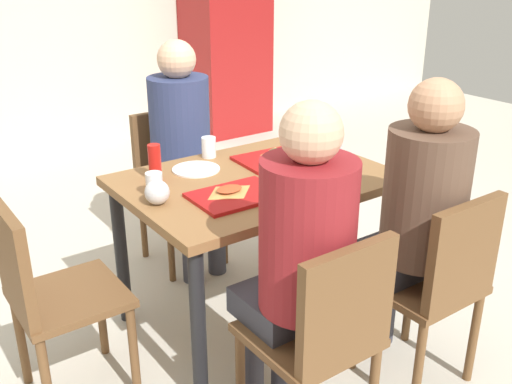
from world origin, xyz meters
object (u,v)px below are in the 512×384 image
chair_near_right (438,279)px  condiment_bottle (155,162)px  plastic_cup_c (154,184)px  foil_bundle (157,192)px  plastic_cup_a (209,147)px  paper_plate_center (196,169)px  pizza_slice_a (229,190)px  main_table (256,196)px  tray_red_far (275,159)px  soda_can (336,143)px  person_in_brown_jacket (416,209)px  person_far_side (184,139)px  drink_fridge (225,33)px  chair_near_left (324,332)px  person_in_red (300,250)px  paper_plate_near_edge (320,183)px  tray_red_near (236,196)px  chair_far_side (174,175)px  pizza_slice_b (278,153)px  plastic_cup_b (313,189)px  chair_left_end (46,290)px

chair_near_right → condiment_bottle: size_ratio=5.34×
plastic_cup_c → foil_bundle: bearing=-109.2°
plastic_cup_a → condiment_bottle: 0.37m
paper_plate_center → pizza_slice_a: pizza_slice_a is taller
chair_near_right → main_table: bearing=110.0°
tray_red_far → soda_can: (0.29, -0.10, 0.05)m
pizza_slice_a → tray_red_far: bearing=30.0°
person_in_brown_jacket → person_far_side: same height
person_in_brown_jacket → drink_fridge: (1.38, 3.51, 0.20)m
person_far_side → chair_near_left: bearing=-101.3°
condiment_bottle → drink_fridge: size_ratio=0.08×
person_in_red → condiment_bottle: size_ratio=7.90×
paper_plate_center → foil_bundle: size_ratio=2.20×
chair_near_left → person_in_brown_jacket: (0.58, 0.14, 0.25)m
pizza_slice_a → plastic_cup_a: (0.19, 0.47, 0.03)m
paper_plate_center → soda_can: (0.67, -0.21, 0.06)m
chair_near_right → person_in_red: person_in_red is taller
main_table → drink_fridge: size_ratio=0.61×
person_in_red → paper_plate_near_edge: bearing=42.8°
person_in_brown_jacket → plastic_cup_a: size_ratio=12.64×
soda_can → foil_bundle: 0.99m
person_in_red → condiment_bottle: (-0.09, 0.89, 0.07)m
foil_bundle → person_far_side: bearing=54.0°
main_table → tray_red_near: tray_red_near is taller
chair_near_right → chair_far_side: bearing=100.3°
person_in_red → tray_red_far: (0.50, 0.79, 0.00)m
person_far_side → paper_plate_near_edge: (0.17, -0.89, -0.00)m
person_far_side → tray_red_far: 0.57m
chair_near_right → chair_far_side: size_ratio=1.00×
chair_far_side → foil_bundle: chair_far_side is taller
condiment_bottle → paper_plate_center: bearing=0.0°
tray_red_far → paper_plate_center: size_ratio=1.64×
tray_red_near → tray_red_far: 0.49m
condiment_bottle → pizza_slice_b: bearing=-7.8°
pizza_slice_a → plastic_cup_b: bearing=-43.7°
chair_near_right → paper_plate_center: (-0.47, 1.03, 0.24)m
chair_near_right → plastic_cup_b: chair_near_right is taller
person_in_brown_jacket → condiment_bottle: bearing=126.9°
chair_near_right → person_far_side: 1.51m
tray_red_near → condiment_bottle: condiment_bottle is taller
person_in_brown_jacket → chair_far_side: bearing=101.3°
paper_plate_center → plastic_cup_b: 0.62m
chair_near_right → pizza_slice_b: size_ratio=4.04×
person_in_brown_jacket → plastic_cup_a: (-0.32, 1.02, 0.04)m
person_in_red → plastic_cup_b: (0.32, 0.31, 0.04)m
chair_left_end → paper_plate_center: bearing=16.2°
person_in_brown_jacket → chair_left_end: bearing=152.3°
person_in_brown_jacket → plastic_cup_b: size_ratio=12.64×
person_in_brown_jacket → pizza_slice_a: (-0.51, 0.54, 0.02)m
tray_red_far → condiment_bottle: bearing=169.8°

